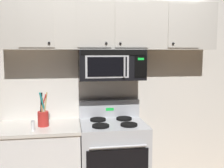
% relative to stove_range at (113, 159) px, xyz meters
% --- Properties ---
extents(back_wall, '(5.20, 0.10, 2.70)m').
position_rel_stove_range_xyz_m(back_wall, '(0.00, 0.37, 0.88)').
color(back_wall, silver).
rests_on(back_wall, ground_plane).
extents(stove_range, '(0.76, 0.69, 1.12)m').
position_rel_stove_range_xyz_m(stove_range, '(0.00, 0.00, 0.00)').
color(stove_range, '#B7BABF').
rests_on(stove_range, ground_plane).
extents(over_range_microwave, '(0.76, 0.43, 0.35)m').
position_rel_stove_range_xyz_m(over_range_microwave, '(-0.00, 0.12, 1.11)').
color(over_range_microwave, black).
extents(upper_cabinets, '(2.50, 0.36, 0.55)m').
position_rel_stove_range_xyz_m(upper_cabinets, '(-0.00, 0.15, 1.56)').
color(upper_cabinets, '#BCB7AD').
extents(counter_segment, '(0.93, 0.65, 0.90)m').
position_rel_stove_range_xyz_m(counter_segment, '(-0.84, 0.01, -0.02)').
color(counter_segment, silver).
rests_on(counter_segment, ground_plane).
extents(utensil_crock_red, '(0.12, 0.12, 0.39)m').
position_rel_stove_range_xyz_m(utensil_crock_red, '(-0.79, -0.01, 0.54)').
color(utensil_crock_red, red).
rests_on(utensil_crock_red, counter_segment).
extents(salt_shaker, '(0.04, 0.04, 0.12)m').
position_rel_stove_range_xyz_m(salt_shaker, '(-0.88, -0.19, 0.49)').
color(salt_shaker, white).
rests_on(salt_shaker, counter_segment).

